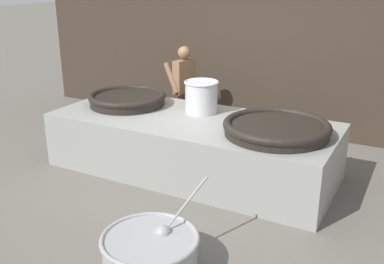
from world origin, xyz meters
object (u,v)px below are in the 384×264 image
giant_wok_near (127,99)px  cook (184,88)px  stock_pot (201,96)px  prep_bowl_vegetables (150,251)px  giant_wok_far (277,128)px

giant_wok_near → cook: size_ratio=0.76×
giant_wok_near → stock_pot: size_ratio=2.37×
stock_pot → cook: (-0.81, 0.96, -0.18)m
prep_bowl_vegetables → giant_wok_far: bearing=76.7°
cook → prep_bowl_vegetables: (1.55, -3.43, -0.62)m
giant_wok_far → prep_bowl_vegetables: (-0.49, -2.07, -0.65)m
cook → giant_wok_far: bearing=154.8°
stock_pot → cook: 1.27m
giant_wok_near → prep_bowl_vegetables: 3.03m
stock_pot → prep_bowl_vegetables: 2.70m
stock_pot → cook: bearing=130.3°
stock_pot → prep_bowl_vegetables: bearing=-73.3°
giant_wok_near → giant_wok_far: bearing=-5.3°
giant_wok_far → cook: (-2.04, 1.36, -0.04)m
giant_wok_far → prep_bowl_vegetables: 2.22m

